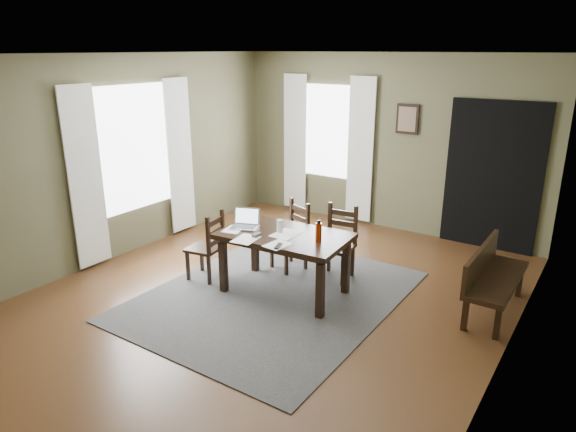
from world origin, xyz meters
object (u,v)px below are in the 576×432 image
Objects in this scene: chair_end at (208,247)px; chair_back_left at (292,237)px; chair_back_right at (338,244)px; laptop at (245,222)px; water_bottle at (319,231)px; bench at (491,274)px; dining_table at (284,241)px.

chair_back_left reaches higher than chair_end.
chair_back_right is (1.31, 0.93, 0.02)m from chair_end.
chair_end is 1.09m from chair_back_left.
water_bottle reaches higher than laptop.
chair_back_right is at bearing 115.83° from chair_end.
bench is (1.79, 0.16, -0.01)m from chair_back_right.
chair_back_left is (0.68, 0.85, 0.01)m from chair_end.
chair_back_right reaches higher than dining_table.
chair_back_left is 0.64m from chair_back_right.
dining_table is 0.48m from water_bottle.
chair_end is (-1.00, -0.21, -0.22)m from dining_table.
chair_back_left is 3.71× the size of water_bottle.
dining_table is 0.75m from chair_back_left.
laptop reaches higher than dining_table.
chair_end is 3.64× the size of water_bottle.
water_bottle is (0.44, 0.02, 0.20)m from dining_table.
chair_end is 0.95× the size of chair_back_right.
dining_table is 0.81m from chair_back_right.
chair_end is 0.62m from laptop.
chair_back_right is at bearing 94.97° from bench.
laptop is (0.48, 0.16, 0.37)m from chair_end.
laptop is at bearing -175.89° from water_bottle.
dining_table is 1.05m from chair_end.
chair_back_right is (0.64, 0.08, 0.01)m from chair_back_left.
bench is at bearing -1.13° from laptop.
chair_end is at bearing -109.50° from chair_back_left.
chair_back_right is (0.31, 0.72, -0.20)m from dining_table.
chair_back_left is 0.97× the size of chair_back_right.
laptop reaches higher than chair_end.
dining_table is at bearing -178.04° from water_bottle.
water_bottle is at bearing 89.55° from chair_end.
water_bottle is at bearing -16.46° from laptop.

